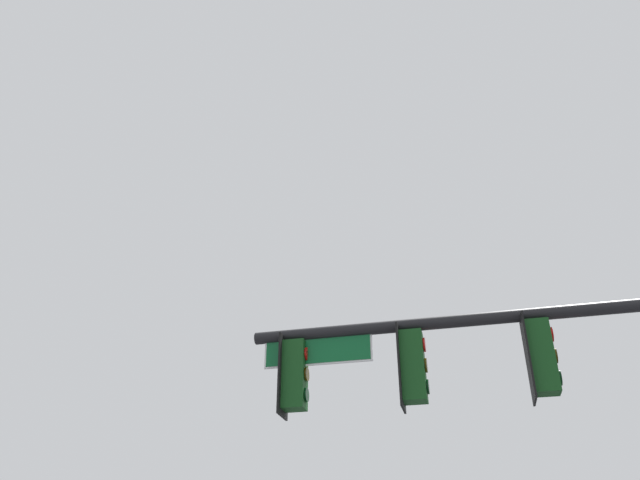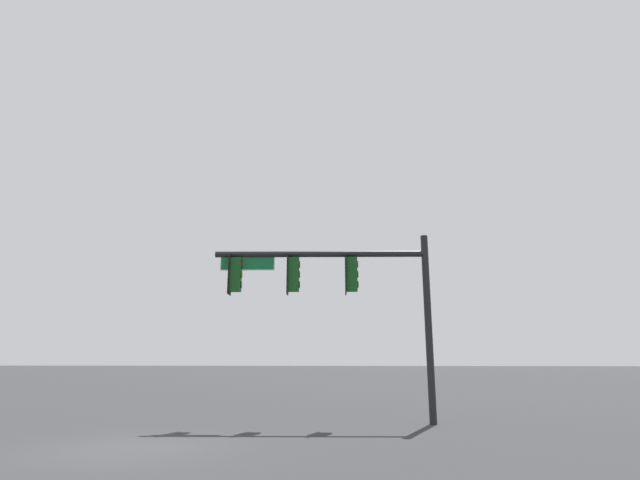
% 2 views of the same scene
% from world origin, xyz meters
% --- Properties ---
extents(ground_plane, '(400.00, 400.00, 0.00)m').
position_xyz_m(ground_plane, '(0.00, 0.00, 0.00)').
color(ground_plane, '#2D2D30').
extents(signal_pole_near, '(6.92, 1.05, 5.85)m').
position_xyz_m(signal_pole_near, '(-4.08, -4.87, 4.30)').
color(signal_pole_near, black).
rests_on(signal_pole_near, ground_plane).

